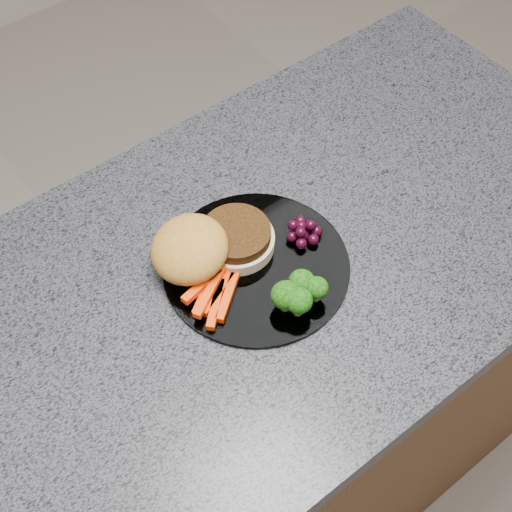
{
  "coord_description": "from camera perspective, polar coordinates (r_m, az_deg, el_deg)",
  "views": [
    {
      "loc": [
        -0.35,
        -0.45,
        1.71
      ],
      "look_at": [
        0.0,
        -0.0,
        0.93
      ],
      "focal_mm": 50.0,
      "sensor_mm": 36.0,
      "label": 1
    }
  ],
  "objects": [
    {
      "name": "burger",
      "position": [
        0.97,
        -3.97,
        0.72
      ],
      "size": [
        0.18,
        0.12,
        0.06
      ],
      "rotation": [
        0.0,
        0.0,
        0.04
      ],
      "color": "beige",
      "rests_on": "plate"
    },
    {
      "name": "carrot_sticks",
      "position": [
        0.95,
        -3.43,
        -3.02
      ],
      "size": [
        0.09,
        0.08,
        0.02
      ],
      "rotation": [
        0.0,
        0.0,
        0.27
      ],
      "color": "#FD3E04",
      "rests_on": "plate"
    },
    {
      "name": "broccoli",
      "position": [
        0.93,
        3.38,
        -2.94
      ],
      "size": [
        0.08,
        0.06,
        0.05
      ],
      "rotation": [
        0.0,
        0.0,
        -0.06
      ],
      "color": "#567E2D",
      "rests_on": "plate"
    },
    {
      "name": "countertop",
      "position": [
        1.01,
        -0.09,
        -1.46
      ],
      "size": [
        1.2,
        0.6,
        0.04
      ],
      "primitive_type": "cube",
      "color": "#4A4B54",
      "rests_on": "island_cabinet"
    },
    {
      "name": "island_cabinet",
      "position": [
        1.4,
        -0.07,
        -11.95
      ],
      "size": [
        1.2,
        0.6,
        0.86
      ],
      "primitive_type": "cube",
      "color": "#57341E",
      "rests_on": "ground"
    },
    {
      "name": "grape_bunch",
      "position": [
        1.0,
        3.78,
        2.02
      ],
      "size": [
        0.05,
        0.05,
        0.03
      ],
      "rotation": [
        0.0,
        0.0,
        0.34
      ],
      "color": "black",
      "rests_on": "plate"
    },
    {
      "name": "plate",
      "position": [
        0.99,
        -0.0,
        -0.78
      ],
      "size": [
        0.26,
        0.26,
        0.01
      ],
      "primitive_type": "cylinder",
      "color": "white",
      "rests_on": "countertop"
    }
  ]
}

